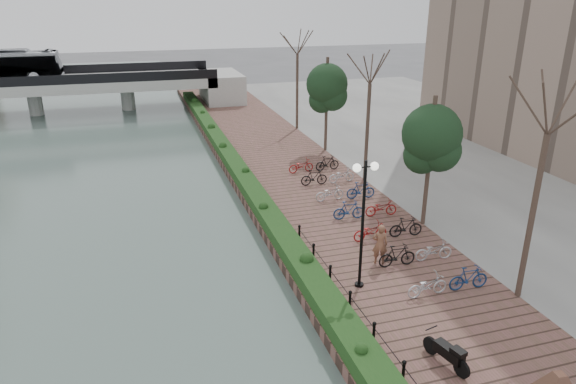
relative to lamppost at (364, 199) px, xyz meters
name	(u,v)px	position (x,y,z in m)	size (l,w,h in m)	color
ground	(345,382)	(-2.42, -4.42, -4.24)	(220.00, 220.00, 0.00)	#59595B
promenade	(297,182)	(1.58, 13.08, -3.99)	(8.00, 75.00, 0.50)	brown
inland_pavement	(508,160)	(17.58, 13.08, -3.99)	(24.00, 75.00, 0.50)	slate
hedge	(236,167)	(-1.82, 15.58, -3.44)	(1.10, 56.00, 0.60)	#163914
chain_fence	(361,316)	(-1.02, -2.42, -3.39)	(0.10, 14.10, 0.70)	black
lamppost	(364,199)	(0.00, 0.00, 0.00)	(1.02, 0.32, 5.23)	black
motorcycle	(446,352)	(0.63, -5.10, -3.24)	(0.49, 1.58, 0.99)	black
pedestrian	(380,244)	(1.58, 1.45, -2.83)	(0.66, 0.43, 1.81)	brown
bicycle_parking	(364,208)	(3.07, 6.23, -3.26)	(2.40, 17.32, 1.00)	silver
street_trees	(393,144)	(5.58, 8.26, -0.55)	(3.20, 37.12, 6.80)	#34241F
bridge	(26,82)	(-17.91, 40.58, -0.86)	(36.00, 10.77, 6.50)	#ADADA8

